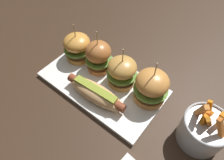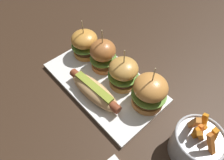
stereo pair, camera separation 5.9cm
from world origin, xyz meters
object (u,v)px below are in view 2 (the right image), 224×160
Objects in this scene: slider_center_left at (103,55)px; slider_far_right at (150,92)px; slider_center_right at (123,73)px; fries_bucket at (196,144)px; hot_dog at (94,91)px; slider_far_left at (85,43)px; platter_main at (104,82)px.

slider_center_left and slider_far_right have the same top height.
slider_center_left is at bearing -179.69° from slider_far_right.
slider_center_right is 0.93× the size of slider_far_right.
slider_center_right is at bearing -178.46° from slider_far_right.
slider_center_right is 0.96× the size of fries_bucket.
slider_far_left reaches higher than hot_dog.
slider_center_right is (0.02, 0.09, 0.02)m from hot_dog.
slider_far_left is 0.91× the size of slider_far_right.
slider_far_left is at bearing 178.27° from fries_bucket.
slider_far_right is 0.17m from fries_bucket.
hot_dog is 0.18m from slider_far_left.
slider_center_right is (0.09, -0.00, -0.01)m from slider_center_left.
slider_far_left reaches higher than fries_bucket.
slider_center_right is at bearing 76.71° from hot_dog.
platter_main is 2.67× the size of fries_bucket.
hot_dog is 1.33× the size of slider_center_left.
slider_far_right is at bearing 16.00° from platter_main.
platter_main is 1.94× the size of hot_dog.
slider_far_right is at bearing 173.03° from fries_bucket.
slider_far_left is 0.95× the size of fries_bucket.
platter_main is 2.57× the size of slider_center_left.
slider_center_left is 1.08× the size of slider_center_right.
slider_far_left is 0.28m from slider_far_right.
slider_center_right is (0.18, 0.00, 0.00)m from slider_far_left.
slider_far_left reaches higher than platter_main.
slider_center_left is (0.09, 0.01, 0.01)m from slider_far_left.
slider_far_right reaches higher than slider_center_right.
slider_far_left is 0.18m from slider_center_right.
platter_main is 0.31m from fries_bucket.
slider_far_left is at bearing -178.61° from slider_far_right.
platter_main is 2.77× the size of slider_center_right.
slider_center_right is at bearing 1.31° from slider_far_left.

